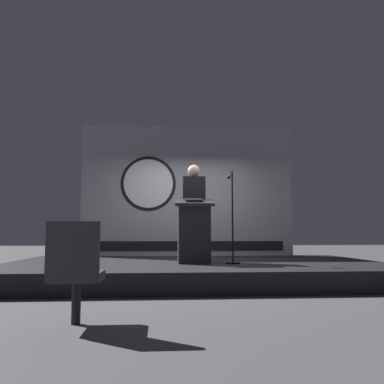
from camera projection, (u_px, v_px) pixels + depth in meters
ground_plane at (196, 279)px, 7.05m from camera, size 40.00×40.00×0.00m
stage_platform at (196, 270)px, 7.07m from camera, size 6.40×4.00×0.30m
banner_display at (187, 191)px, 9.06m from camera, size 4.68×0.12×2.87m
podium at (194, 231)px, 6.72m from camera, size 0.64×0.50×1.08m
speaker_person at (194, 211)px, 7.23m from camera, size 0.40×0.26×1.72m
microphone_stand at (232, 231)px, 6.66m from camera, size 0.24×0.49×1.51m
audience_chair_right at (75, 268)px, 3.51m from camera, size 0.44×0.45×0.89m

